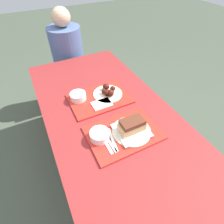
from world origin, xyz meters
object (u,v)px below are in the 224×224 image
at_px(bowl_coleslaw_near, 100,135).
at_px(wings_plate_far, 108,92).
at_px(tray_near, 124,132).
at_px(person_seated_across, 67,49).
at_px(brisket_sandwich_plate, 132,128).
at_px(tray_far, 100,98).
at_px(bowl_coleslaw_far, 78,96).

height_order(bowl_coleslaw_near, wings_plate_far, wings_plate_far).
relative_size(tray_near, person_seated_across, 0.63).
distance_m(brisket_sandwich_plate, wings_plate_far, 0.39).
xyz_separation_m(brisket_sandwich_plate, person_seated_across, (-0.03, 1.30, -0.04)).
distance_m(brisket_sandwich_plate, person_seated_across, 1.30).
bearing_deg(bowl_coleslaw_near, tray_far, 66.55).
height_order(bowl_coleslaw_far, person_seated_across, person_seated_across).
relative_size(tray_far, wings_plate_far, 1.99).
xyz_separation_m(tray_far, person_seated_across, (0.02, 0.92, 0.00)).
xyz_separation_m(bowl_coleslaw_far, wings_plate_far, (0.22, -0.04, -0.01)).
bearing_deg(tray_far, bowl_coleslaw_near, -113.45).
bearing_deg(person_seated_across, wings_plate_far, -86.39).
bearing_deg(tray_near, tray_far, 90.56).
height_order(bowl_coleslaw_near, brisket_sandwich_plate, brisket_sandwich_plate).
xyz_separation_m(tray_far, wings_plate_far, (0.07, 0.01, 0.03)).
distance_m(tray_far, bowl_coleslaw_far, 0.16).
relative_size(bowl_coleslaw_near, brisket_sandwich_plate, 0.48).
height_order(bowl_coleslaw_near, person_seated_across, person_seated_across).
bearing_deg(tray_near, brisket_sandwich_plate, -23.57).
xyz_separation_m(bowl_coleslaw_far, person_seated_across, (0.16, 0.87, -0.03)).
bearing_deg(wings_plate_far, brisket_sandwich_plate, -94.48).
height_order(tray_near, brisket_sandwich_plate, brisket_sandwich_plate).
relative_size(brisket_sandwich_plate, wings_plate_far, 1.08).
height_order(tray_near, bowl_coleslaw_far, bowl_coleslaw_far).
distance_m(bowl_coleslaw_near, brisket_sandwich_plate, 0.19).
height_order(bowl_coleslaw_near, bowl_coleslaw_far, same).
bearing_deg(brisket_sandwich_plate, tray_far, 96.54).
xyz_separation_m(tray_near, bowl_coleslaw_near, (-0.15, 0.02, 0.03)).
relative_size(tray_near, bowl_coleslaw_far, 3.80).
distance_m(tray_far, bowl_coleslaw_near, 0.37).
distance_m(tray_far, person_seated_across, 0.92).
bearing_deg(bowl_coleslaw_far, tray_near, -70.70).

